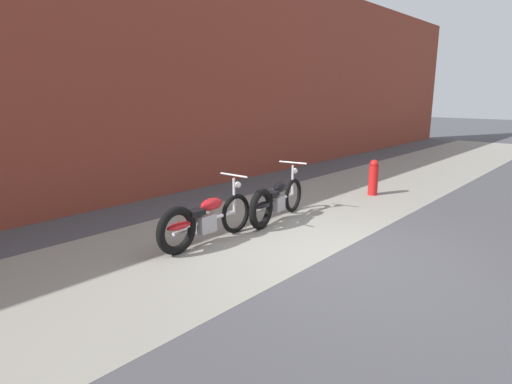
% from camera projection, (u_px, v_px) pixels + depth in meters
% --- Properties ---
extents(ground_plane, '(80.00, 80.00, 0.00)m').
position_uv_depth(ground_plane, '(334.00, 254.00, 6.30)').
color(ground_plane, '#47474C').
extents(sidewalk_slab, '(36.00, 3.50, 0.01)m').
position_uv_depth(sidewalk_slab, '(247.00, 230.00, 7.42)').
color(sidewalk_slab, gray).
rests_on(sidewalk_slab, ground).
extents(brick_building_wall, '(36.00, 0.50, 5.67)m').
position_uv_depth(brick_building_wall, '(126.00, 69.00, 9.00)').
color(brick_building_wall, brown).
rests_on(brick_building_wall, ground).
extents(motorcycle_red, '(2.01, 0.58, 1.03)m').
position_uv_depth(motorcycle_red, '(201.00, 221.00, 6.60)').
color(motorcycle_red, black).
rests_on(motorcycle_red, ground).
extents(motorcycle_black, '(1.99, 0.66, 1.03)m').
position_uv_depth(motorcycle_black, '(274.00, 201.00, 7.82)').
color(motorcycle_black, black).
rests_on(motorcycle_black, ground).
extents(fire_hydrant, '(0.22, 0.22, 0.84)m').
position_uv_depth(fire_hydrant, '(373.00, 177.00, 9.92)').
color(fire_hydrant, red).
rests_on(fire_hydrant, ground).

